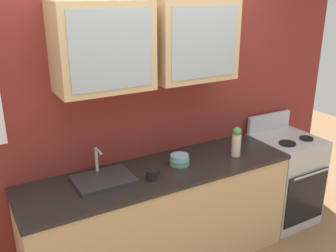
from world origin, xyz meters
name	(u,v)px	position (x,y,z in m)	size (l,w,h in m)	color
back_wall_unit	(140,96)	(-0.01, 0.33, 1.48)	(4.44, 0.47, 2.71)	maroon
counter	(161,218)	(0.00, 0.00, 0.46)	(2.33, 0.67, 0.92)	tan
stove_range	(284,178)	(1.48, 0.00, 0.47)	(0.59, 0.65, 1.10)	silver
sink_faucet	(103,179)	(-0.47, 0.06, 0.94)	(0.46, 0.34, 0.24)	#2D2D30
bowl_stack	(180,160)	(0.20, 0.02, 0.97)	(0.17, 0.17, 0.09)	#669972
vase	(236,142)	(0.74, -0.07, 1.06)	(0.08, 0.08, 0.27)	beige
cup_near_sink	(152,175)	(-0.13, -0.11, 0.96)	(0.12, 0.08, 0.08)	black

